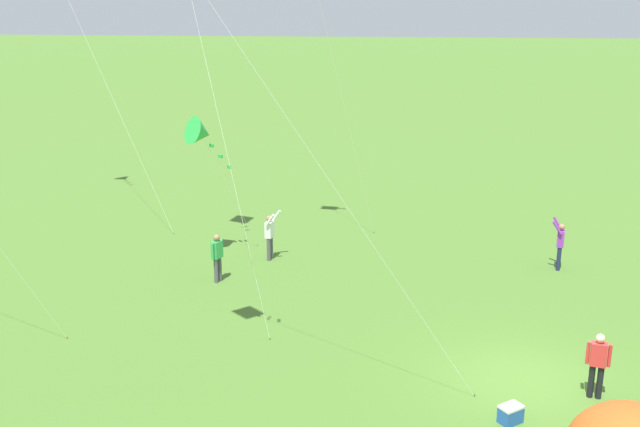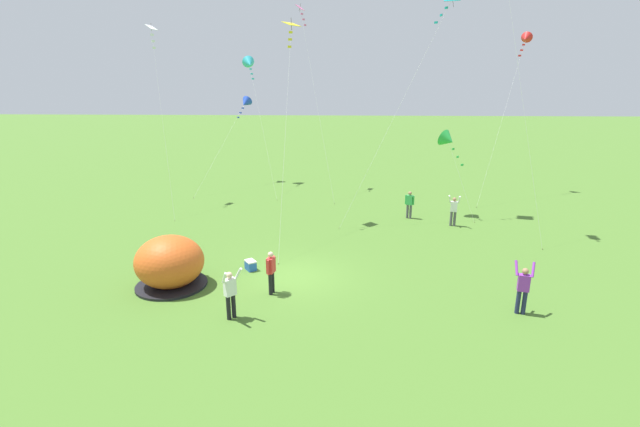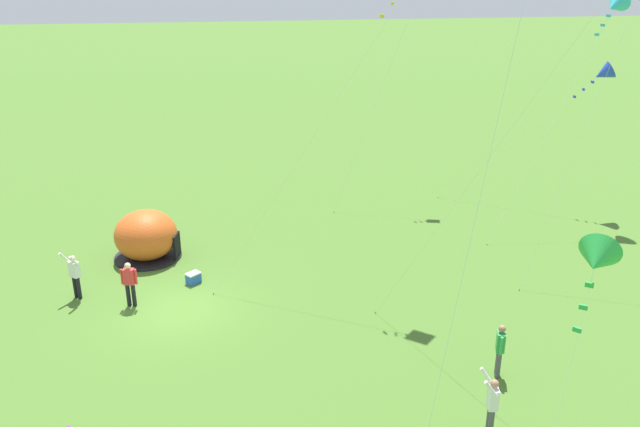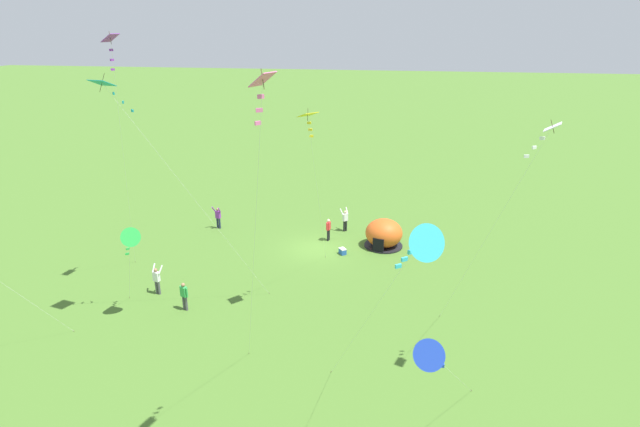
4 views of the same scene
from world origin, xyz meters
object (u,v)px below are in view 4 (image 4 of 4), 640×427
kite_purple (112,51)px  kite_teal (110,92)px  kite_blue (432,355)px  person_arms_raised (218,217)px  person_strolling (184,295)px  kite_green (129,237)px  person_center_field (328,229)px  person_flying_kite (345,219)px  popup_tent (384,234)px  cooler_box (343,251)px  person_near_tent (157,279)px  kite_cyan (419,243)px  kite_pink (261,104)px  kite_yellow (309,122)px  kite_white (542,142)px

kite_purple → kite_teal: 4.36m
kite_blue → person_arms_raised: bearing=-56.7°
person_strolling → kite_purple: 13.73m
kite_teal → kite_green: (0.48, -0.56, -7.63)m
person_arms_raised → person_center_field: person_arms_raised is taller
person_flying_kite → popup_tent: bearing=142.6°
kite_teal → kite_purple: bearing=-63.2°
cooler_box → person_near_tent: 12.75m
kite_green → kite_teal: bearing=130.5°
cooler_box → person_flying_kite: size_ratio=0.34×
person_near_tent → kite_cyan: size_ratio=0.18×
kite_cyan → kite_green: (14.59, -9.98, -5.20)m
popup_tent → person_strolling: popup_tent is taller
person_arms_raised → kite_pink: (-10.09, 21.17, 12.22)m
kite_green → kite_purple: bearing=-66.2°
kite_teal → kite_green: 7.67m
person_center_field → person_strolling: (6.62, 11.07, 0.00)m
kite_purple → kite_pink: bearing=135.0°
cooler_box → kite_purple: size_ratio=0.04×
person_center_field → kite_purple: size_ratio=0.11×
person_arms_raised → kite_yellow: (-9.54, 10.99, 9.82)m
kite_green → kite_yellow: bearing=-168.3°
kite_purple → kite_pink: size_ratio=1.06×
popup_tent → kite_yellow: bearing=69.3°
kite_teal → person_strolling: bearing=-139.2°
kite_blue → kite_green: 18.46m
person_strolling → person_arms_raised: bearing=-78.5°
cooler_box → person_center_field: person_center_field is taller
person_flying_kite → kite_cyan: 26.08m
person_arms_raised → kite_pink: size_ratio=0.13×
kite_pink → person_flying_kite: bearing=-89.9°
person_center_field → kite_blue: kite_blue is taller
popup_tent → kite_teal: size_ratio=0.21×
kite_yellow → kite_blue: bearing=115.2°
person_flying_kite → person_center_field: person_flying_kite is taller
person_center_field → kite_pink: (-1.05, 20.27, 12.25)m
kite_purple → kite_pink: 15.96m
kite_green → person_center_field: bearing=-126.4°
kite_yellow → kite_teal: (8.90, 2.51, 1.61)m
cooler_box → kite_cyan: 22.49m
person_flying_kite → kite_blue: 25.62m
popup_tent → kite_white: bearing=113.8°
kite_cyan → kite_blue: (-0.57, 0.37, -3.19)m
cooler_box → person_flying_kite: 4.33m
cooler_box → kite_blue: size_ratio=0.08×
kite_purple → kite_yellow: 11.25m
cooler_box → person_flying_kite: bearing=-85.4°
person_flying_kite → kite_white: 21.46m
person_arms_raised → kite_blue: kite_blue is taller
cooler_box → popup_tent: bearing=-146.6°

